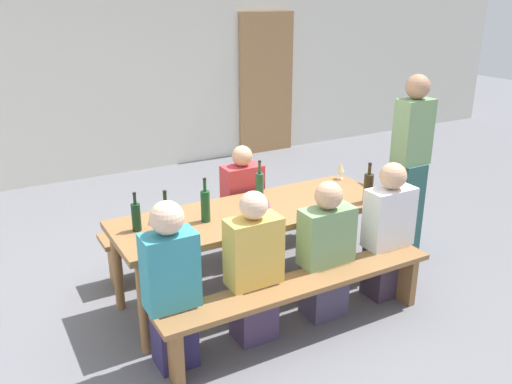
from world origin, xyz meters
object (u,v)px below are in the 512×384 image
at_px(seated_guest_near_1, 254,271).
at_px(wine_glass_2, 341,167).
at_px(wine_glass_0, 152,219).
at_px(bench_near, 302,292).
at_px(seated_guest_far_0, 243,209).
at_px(standing_host, 410,168).
at_px(bench_far, 220,224).
at_px(wine_bottle_1, 368,187).
at_px(wine_bottle_3, 136,216).
at_px(wooden_door, 266,84).
at_px(wine_bottle_4, 259,187).
at_px(wine_bottle_2, 205,205).
at_px(wine_glass_1, 269,207).
at_px(seated_guest_near_2, 326,254).
at_px(seated_guest_near_3, 388,234).
at_px(wine_bottle_0, 166,216).
at_px(seated_guest_near_0, 171,289).
at_px(tasting_table, 256,219).

bearing_deg(seated_guest_near_1, wine_glass_2, -59.42).
height_order(wine_glass_0, seated_guest_near_1, seated_guest_near_1).
bearing_deg(bench_near, seated_guest_far_0, 82.59).
height_order(wine_glass_2, standing_host, standing_host).
relative_size(bench_far, seated_guest_near_1, 1.92).
distance_m(wine_glass_2, standing_host, 0.65).
height_order(wine_bottle_1, seated_guest_near_1, seated_guest_near_1).
bearing_deg(wine_bottle_3, wooden_door, 48.49).
distance_m(wine_bottle_4, standing_host, 1.52).
relative_size(wine_bottle_2, wine_glass_0, 2.07).
height_order(wine_bottle_2, wine_glass_1, wine_bottle_2).
xyz_separation_m(seated_guest_near_2, standing_host, (1.32, 0.52, 0.33)).
bearing_deg(wine_glass_0, seated_guest_near_2, -23.54).
relative_size(seated_guest_near_2, standing_host, 0.65).
distance_m(wooden_door, standing_host, 3.71).
distance_m(seated_guest_near_3, seated_guest_far_0, 1.30).
bearing_deg(seated_guest_near_2, wine_glass_0, 66.46).
bearing_deg(wine_bottle_2, seated_guest_far_0, 42.20).
bearing_deg(wine_glass_0, bench_far, 39.35).
relative_size(wooden_door, seated_guest_far_0, 1.87).
distance_m(wine_bottle_4, seated_guest_far_0, 0.52).
bearing_deg(wine_glass_0, wine_glass_1, -14.46).
bearing_deg(standing_host, bench_far, -22.76).
height_order(bench_far, wine_bottle_1, wine_bottle_1).
bearing_deg(wine_bottle_0, wine_bottle_4, 10.87).
relative_size(wine_bottle_2, standing_host, 0.20).
bearing_deg(wine_bottle_1, wine_bottle_3, 168.31).
xyz_separation_m(wine_bottle_0, wine_glass_2, (1.79, 0.30, 0.00)).
relative_size(seated_guest_near_0, standing_host, 0.69).
relative_size(wine_bottle_1, wine_glass_0, 2.03).
relative_size(wine_bottle_2, seated_guest_near_3, 0.30).
height_order(wine_bottle_2, wine_glass_2, wine_bottle_2).
height_order(bench_near, wine_glass_0, wine_glass_0).
height_order(wine_glass_0, wine_glass_2, wine_glass_0).
bearing_deg(wine_bottle_4, wine_glass_1, -109.47).
height_order(wine_glass_2, seated_guest_near_3, seated_guest_near_3).
relative_size(bench_near, seated_guest_near_2, 1.98).
height_order(tasting_table, wine_glass_0, wine_glass_0).
distance_m(wine_glass_2, seated_guest_far_0, 0.98).
distance_m(wine_glass_1, seated_guest_near_3, 1.03).
height_order(bench_far, seated_guest_near_2, seated_guest_near_2).
relative_size(wine_bottle_2, seated_guest_near_2, 0.31).
height_order(bench_far, wine_glass_1, wine_glass_1).
xyz_separation_m(wooden_door, bench_near, (-2.22, -4.33, -0.69)).
xyz_separation_m(seated_guest_far_0, standing_host, (1.47, -0.53, 0.31)).
xyz_separation_m(wine_bottle_0, seated_guest_near_1, (0.44, -0.50, -0.33)).
xyz_separation_m(wine_bottle_4, wine_glass_0, (-0.97, -0.16, -0.02)).
distance_m(bench_near, wine_glass_0, 1.19).
distance_m(wine_bottle_0, wine_bottle_1, 1.66).
bearing_deg(seated_guest_near_3, bench_far, 37.24).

